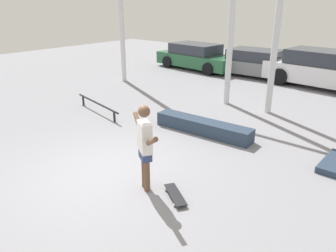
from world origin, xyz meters
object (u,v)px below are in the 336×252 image
at_px(skateboard, 175,195).
at_px(parked_car_white, 322,69).
at_px(skateboarder, 145,144).
at_px(grind_rail, 97,104).
at_px(parked_car_grey, 257,63).
at_px(parked_car_green, 197,57).
at_px(grind_box, 203,127).

xyz_separation_m(skateboard, parked_car_white, (-0.60, 10.33, 0.67)).
height_order(skateboard, parked_car_white, parked_car_white).
relative_size(skateboarder, skateboard, 2.21).
xyz_separation_m(grind_rail, parked_car_white, (4.37, 8.18, 0.45)).
distance_m(parked_car_grey, parked_car_white, 2.99).
relative_size(skateboarder, parked_car_grey, 0.39).
bearing_deg(grind_rail, parked_car_green, 102.72).
xyz_separation_m(skateboard, grind_box, (-1.41, 2.92, 0.12)).
height_order(grind_box, parked_car_white, parked_car_white).
xyz_separation_m(parked_car_green, parked_car_grey, (3.19, 0.41, -0.02)).
bearing_deg(grind_rail, skateboard, -23.37).
distance_m(skateboard, grind_rail, 5.42).
xyz_separation_m(grind_rail, parked_car_grey, (1.39, 8.38, 0.32)).
distance_m(skateboard, parked_car_green, 12.19).
distance_m(skateboarder, grind_box, 3.23).
xyz_separation_m(skateboard, grind_rail, (-4.97, 2.15, 0.22)).
bearing_deg(grind_box, parked_car_white, 83.79).
bearing_deg(skateboard, parked_car_white, 125.85).
bearing_deg(grind_rail, parked_car_white, 61.87).
xyz_separation_m(skateboarder, grind_rail, (-4.34, 2.27, -0.66)).
bearing_deg(skateboarder, parked_car_white, 120.27).
bearing_deg(parked_car_white, skateboarder, -85.63).
bearing_deg(parked_car_green, skateboarder, -54.51).
distance_m(parked_car_green, parked_car_white, 6.17).
bearing_deg(parked_car_white, parked_car_grey, -179.31).
bearing_deg(parked_car_green, parked_car_white, 6.47).
bearing_deg(grind_rail, skateboarder, -27.59).
height_order(parked_car_green, parked_car_grey, parked_car_green).
xyz_separation_m(grind_box, parked_car_grey, (-2.18, 7.60, 0.42)).
xyz_separation_m(parked_car_grey, parked_car_white, (2.98, -0.20, 0.13)).
distance_m(skateboarder, skateboard, 1.09).
distance_m(grind_rail, parked_car_green, 8.17).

